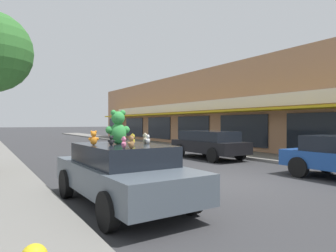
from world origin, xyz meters
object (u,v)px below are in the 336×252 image
Objects in this scene: teddy_bear_blue at (122,139)px; teddy_bear_pink at (124,143)px; teddy_bear_white at (148,139)px; teddy_bear_cream at (145,138)px; teddy_bear_brown at (131,142)px; teddy_bear_orange at (94,138)px; plush_art_car at (122,172)px; parked_car_far_center at (209,143)px; teddy_bear_giant at (118,128)px; teddy_bear_yellow at (133,139)px; teddy_bear_black at (111,140)px.

teddy_bear_blue is 0.99× the size of teddy_bear_pink.
teddy_bear_white is at bearing 169.11° from teddy_bear_pink.
teddy_bear_brown is at bearing -13.47° from teddy_bear_cream.
teddy_bear_blue reaches higher than teddy_bear_white.
teddy_bear_white is at bearing 32.71° from teddy_bear_cream.
teddy_bear_blue is 0.71× the size of teddy_bear_orange.
teddy_bear_orange is at bearing 161.33° from plush_art_car.
teddy_bear_cream is (-0.02, 0.11, 0.02)m from teddy_bear_white.
teddy_bear_white is 9.06m from parked_car_far_center.
teddy_bear_giant reaches higher than plush_art_car.
teddy_bear_yellow is 1.12× the size of teddy_bear_blue.
plush_art_car is 1.01m from teddy_bear_orange.
teddy_bear_black is 0.41m from teddy_bear_orange.
teddy_bear_brown is 10.43m from parked_car_far_center.
teddy_bear_giant is 9.45m from parked_car_far_center.
teddy_bear_yellow is at bearing 120.84° from teddy_bear_blue.
teddy_bear_black is at bearing 157.93° from teddy_bear_orange.
plush_art_car is 9.46m from parked_car_far_center.
teddy_bear_brown is at bearing -105.72° from plush_art_car.
parked_car_far_center is (7.72, 5.93, -0.68)m from teddy_bear_black.
teddy_bear_giant is 1.21m from teddy_bear_pink.
teddy_bear_blue is at bearing -101.19° from teddy_bear_black.
teddy_bear_blue is 0.89× the size of teddy_bear_brown.
teddy_bear_white is at bearing -149.74° from teddy_bear_black.
teddy_bear_white is at bearing -8.15° from plush_art_car.
teddy_bear_orange reaches higher than teddy_bear_cream.
parked_car_far_center is at bearing -126.96° from teddy_bear_orange.
teddy_bear_orange reaches higher than teddy_bear_blue.
teddy_bear_orange is at bearing -144.80° from parked_car_far_center.
teddy_bear_yellow reaches higher than teddy_bear_white.
parked_car_far_center is at bearing -163.57° from teddy_bear_white.
teddy_bear_yellow is at bearing 119.45° from teddy_bear_giant.
teddy_bear_giant is 3.14× the size of teddy_bear_cream.
teddy_bear_giant is at bearing -128.62° from teddy_bear_brown.
teddy_bear_black is 9.76m from parked_car_far_center.
teddy_bear_black is 0.94× the size of teddy_bear_pink.
teddy_bear_pink reaches higher than teddy_bear_black.
teddy_bear_brown reaches higher than teddy_bear_black.
teddy_bear_black is at bearing 82.88° from teddy_bear_blue.
teddy_bear_cream is at bearing -155.26° from teddy_bear_brown.
teddy_bear_black is 0.90m from teddy_bear_cream.
teddy_bear_yellow is at bearing 166.76° from teddy_bear_orange.
teddy_bear_white is 0.05× the size of parked_car_far_center.
teddy_bear_pink is at bearing -14.15° from teddy_bear_yellow.
teddy_bear_giant reaches higher than teddy_bear_white.
teddy_bear_pink is at bearing 114.57° from teddy_bear_black.
teddy_bear_blue is (0.05, 0.72, -0.01)m from teddy_bear_yellow.
teddy_bear_white reaches higher than plush_art_car.
teddy_bear_white reaches higher than parked_car_far_center.
teddy_bear_yellow is 1.00× the size of teddy_bear_cream.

